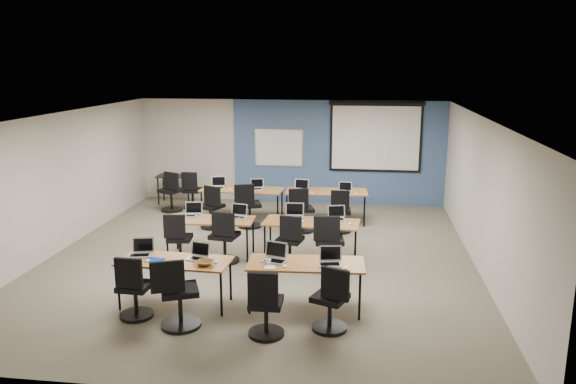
# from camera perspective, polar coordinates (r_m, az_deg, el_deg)

# --- Properties ---
(floor) EXTENTS (8.00, 9.00, 0.02)m
(floor) POSITION_cam_1_polar(r_m,az_deg,el_deg) (10.80, -2.85, -6.71)
(floor) COLOR #6B6354
(floor) RESTS_ON ground
(ceiling) EXTENTS (8.00, 9.00, 0.02)m
(ceiling) POSITION_cam_1_polar(r_m,az_deg,el_deg) (10.21, -3.03, 7.69)
(ceiling) COLOR white
(ceiling) RESTS_ON ground
(wall_back) EXTENTS (8.00, 0.04, 2.70)m
(wall_back) POSITION_cam_1_polar(r_m,az_deg,el_deg) (14.79, 0.26, 4.13)
(wall_back) COLOR beige
(wall_back) RESTS_ON ground
(wall_front) EXTENTS (8.00, 0.04, 2.70)m
(wall_front) POSITION_cam_1_polar(r_m,az_deg,el_deg) (6.25, -10.59, -8.85)
(wall_front) COLOR beige
(wall_front) RESTS_ON ground
(wall_left) EXTENTS (0.04, 9.00, 2.70)m
(wall_left) POSITION_cam_1_polar(r_m,az_deg,el_deg) (11.82, -22.37, 0.84)
(wall_left) COLOR beige
(wall_left) RESTS_ON ground
(wall_right) EXTENTS (0.04, 9.00, 2.70)m
(wall_right) POSITION_cam_1_polar(r_m,az_deg,el_deg) (10.47, 19.13, -0.38)
(wall_right) COLOR beige
(wall_right) RESTS_ON ground
(blue_accent_panel) EXTENTS (5.50, 0.04, 2.70)m
(blue_accent_panel) POSITION_cam_1_polar(r_m,az_deg,el_deg) (14.66, 5.10, 3.99)
(blue_accent_panel) COLOR #3D5977
(blue_accent_panel) RESTS_ON wall_back
(whiteboard) EXTENTS (1.28, 0.03, 0.98)m
(whiteboard) POSITION_cam_1_polar(r_m,az_deg,el_deg) (14.75, -0.94, 4.49)
(whiteboard) COLOR silver
(whiteboard) RESTS_ON wall_back
(projector_screen) EXTENTS (2.40, 0.10, 1.82)m
(projector_screen) POSITION_cam_1_polar(r_m,az_deg,el_deg) (14.51, 8.91, 5.93)
(projector_screen) COLOR black
(projector_screen) RESTS_ON wall_back
(training_table_front_left) EXTENTS (1.70, 0.71, 0.73)m
(training_table_front_left) POSITION_cam_1_polar(r_m,az_deg,el_deg) (8.74, -11.44, -7.09)
(training_table_front_left) COLOR brown
(training_table_front_left) RESTS_ON floor
(training_table_front_right) EXTENTS (1.74, 0.73, 0.73)m
(training_table_front_right) POSITION_cam_1_polar(r_m,az_deg,el_deg) (8.47, 1.84, -7.49)
(training_table_front_right) COLOR #976332
(training_table_front_right) RESTS_ON floor
(training_table_mid_left) EXTENTS (1.66, 0.69, 0.73)m
(training_table_mid_left) POSITION_cam_1_polar(r_m,az_deg,el_deg) (10.83, -7.90, -2.99)
(training_table_mid_left) COLOR #A57935
(training_table_mid_left) RESTS_ON floor
(training_table_mid_right) EXTENTS (1.79, 0.75, 0.73)m
(training_table_mid_right) POSITION_cam_1_polar(r_m,az_deg,el_deg) (10.56, 2.38, -3.27)
(training_table_mid_right) COLOR brown
(training_table_mid_right) RESTS_ON floor
(training_table_back_left) EXTENTS (1.92, 0.80, 0.73)m
(training_table_back_left) POSITION_cam_1_polar(r_m,az_deg,el_deg) (13.29, -4.68, 0.14)
(training_table_back_left) COLOR #9C5F38
(training_table_back_left) RESTS_ON floor
(training_table_back_right) EXTENTS (1.89, 0.79, 0.73)m
(training_table_back_right) POSITION_cam_1_polar(r_m,az_deg,el_deg) (13.06, 3.93, -0.07)
(training_table_back_right) COLOR #9B6A36
(training_table_back_right) RESTS_ON floor
(laptop_0) EXTENTS (0.33, 0.28, 0.25)m
(laptop_0) POSITION_cam_1_polar(r_m,az_deg,el_deg) (9.04, -14.68, -5.83)
(laptop_0) COLOR #B7B7B7
(laptop_0) RESTS_ON training_table_front_left
(mouse_0) EXTENTS (0.08, 0.10, 0.03)m
(mouse_0) POSITION_cam_1_polar(r_m,az_deg,el_deg) (8.76, -14.07, -6.78)
(mouse_0) COLOR white
(mouse_0) RESTS_ON training_table_front_left
(task_chair_0) EXTENTS (0.49, 0.49, 0.98)m
(task_chair_0) POSITION_cam_1_polar(r_m,az_deg,el_deg) (8.54, -15.39, -9.81)
(task_chair_0) COLOR black
(task_chair_0) RESTS_ON floor
(laptop_1) EXTENTS (0.31, 0.26, 0.24)m
(laptop_1) POSITION_cam_1_polar(r_m,az_deg,el_deg) (8.71, -9.03, -6.32)
(laptop_1) COLOR #B7B7BE
(laptop_1) RESTS_ON training_table_front_left
(mouse_1) EXTENTS (0.07, 0.10, 0.03)m
(mouse_1) POSITION_cam_1_polar(r_m,az_deg,el_deg) (8.51, -7.32, -7.07)
(mouse_1) COLOR white
(mouse_1) RESTS_ON training_table_front_left
(task_chair_1) EXTENTS (0.60, 0.57, 1.05)m
(task_chair_1) POSITION_cam_1_polar(r_m,az_deg,el_deg) (8.11, -11.19, -10.61)
(task_chair_1) COLOR black
(task_chair_1) RESTS_ON floor
(laptop_2) EXTENTS (0.35, 0.30, 0.26)m
(laptop_2) POSITION_cam_1_polar(r_m,az_deg,el_deg) (8.52, -1.32, -6.54)
(laptop_2) COLOR #B2B2B7
(laptop_2) RESTS_ON training_table_front_right
(mouse_2) EXTENTS (0.06, 0.10, 0.03)m
(mouse_2) POSITION_cam_1_polar(r_m,az_deg,el_deg) (8.28, -0.34, -7.53)
(mouse_2) COLOR white
(mouse_2) RESTS_ON training_table_front_right
(task_chair_2) EXTENTS (0.50, 0.50, 0.98)m
(task_chair_2) POSITION_cam_1_polar(r_m,az_deg,el_deg) (7.73, -2.32, -11.82)
(task_chair_2) COLOR black
(task_chair_2) RESTS_ON floor
(laptop_3) EXTENTS (0.33, 0.28, 0.25)m
(laptop_3) POSITION_cam_1_polar(r_m,az_deg,el_deg) (8.41, 4.31, -6.88)
(laptop_3) COLOR silver
(laptop_3) RESTS_ON training_table_front_right
(mouse_3) EXTENTS (0.08, 0.11, 0.03)m
(mouse_3) POSITION_cam_1_polar(r_m,az_deg,el_deg) (8.25, 5.89, -7.68)
(mouse_3) COLOR white
(mouse_3) RESTS_ON training_table_front_right
(task_chair_3) EXTENTS (0.52, 0.50, 0.98)m
(task_chair_3) POSITION_cam_1_polar(r_m,az_deg,el_deg) (7.90, 4.40, -11.29)
(task_chair_3) COLOR black
(task_chair_3) RESTS_ON floor
(laptop_4) EXTENTS (0.34, 0.29, 0.26)m
(laptop_4) POSITION_cam_1_polar(r_m,az_deg,el_deg) (11.09, -9.67, -2.06)
(laptop_4) COLOR silver
(laptop_4) RESTS_ON training_table_mid_left
(mouse_4) EXTENTS (0.09, 0.12, 0.04)m
(mouse_4) POSITION_cam_1_polar(r_m,az_deg,el_deg) (11.01, -9.28, -2.44)
(mouse_4) COLOR white
(mouse_4) RESTS_ON training_table_mid_left
(task_chair_4) EXTENTS (0.48, 0.48, 0.97)m
(task_chair_4) POSITION_cam_1_polar(r_m,az_deg,el_deg) (10.61, -11.04, -5.06)
(task_chair_4) COLOR black
(task_chair_4) RESTS_ON floor
(laptop_5) EXTENTS (0.33, 0.28, 0.25)m
(laptop_5) POSITION_cam_1_polar(r_m,az_deg,el_deg) (10.86, -5.05, -2.25)
(laptop_5) COLOR #A7A7AF
(laptop_5) RESTS_ON training_table_mid_left
(mouse_5) EXTENTS (0.08, 0.10, 0.03)m
(mouse_5) POSITION_cam_1_polar(r_m,az_deg,el_deg) (10.79, -4.99, -2.64)
(mouse_5) COLOR white
(mouse_5) RESTS_ON training_table_mid_left
(task_chair_5) EXTENTS (0.53, 0.53, 1.01)m
(task_chair_5) POSITION_cam_1_polar(r_m,az_deg,el_deg) (10.49, -6.48, -4.98)
(task_chair_5) COLOR black
(task_chair_5) RESTS_ON floor
(laptop_6) EXTENTS (0.36, 0.30, 0.27)m
(laptop_6) POSITION_cam_1_polar(r_m,az_deg,el_deg) (10.80, 0.63, -2.27)
(laptop_6) COLOR #B9B9BB
(laptop_6) RESTS_ON training_table_mid_right
(mouse_6) EXTENTS (0.08, 0.11, 0.04)m
(mouse_6) POSITION_cam_1_polar(r_m,az_deg,el_deg) (10.52, 1.49, -2.99)
(mouse_6) COLOR white
(mouse_6) RESTS_ON training_table_mid_right
(task_chair_6) EXTENTS (0.50, 0.50, 0.98)m
(task_chair_6) POSITION_cam_1_polar(r_m,az_deg,el_deg) (10.29, 0.21, -5.36)
(task_chair_6) COLOR black
(task_chair_6) RESTS_ON floor
(laptop_7) EXTENTS (0.34, 0.29, 0.26)m
(laptop_7) POSITION_cam_1_polar(r_m,az_deg,el_deg) (10.72, 4.91, -2.45)
(laptop_7) COLOR silver
(laptop_7) RESTS_ON training_table_mid_right
(mouse_7) EXTENTS (0.08, 0.11, 0.04)m
(mouse_7) POSITION_cam_1_polar(r_m,az_deg,el_deg) (10.43, 6.31, -3.21)
(mouse_7) COLOR white
(mouse_7) RESTS_ON training_table_mid_right
(task_chair_7) EXTENTS (0.57, 0.57, 1.05)m
(task_chair_7) POSITION_cam_1_polar(r_m,az_deg,el_deg) (10.09, 4.13, -5.56)
(task_chair_7) COLOR black
(task_chair_7) RESTS_ON floor
(laptop_8) EXTENTS (0.34, 0.29, 0.26)m
(laptop_8) POSITION_cam_1_polar(r_m,az_deg,el_deg) (13.46, -7.15, 0.72)
(laptop_8) COLOR silver
(laptop_8) RESTS_ON training_table_back_left
(mouse_8) EXTENTS (0.09, 0.11, 0.03)m
(mouse_8) POSITION_cam_1_polar(r_m,az_deg,el_deg) (13.19, -5.86, 0.26)
(mouse_8) COLOR white
(mouse_8) RESTS_ON training_table_back_left
(task_chair_8) EXTENTS (0.55, 0.52, 1.00)m
(task_chair_8) POSITION_cam_1_polar(r_m,az_deg,el_deg) (12.66, -7.75, -1.87)
(task_chair_8) COLOR black
(task_chair_8) RESTS_ON floor
(laptop_9) EXTENTS (0.31, 0.27, 0.24)m
(laptop_9) POSITION_cam_1_polar(r_m,az_deg,el_deg) (13.22, -3.22, 0.55)
(laptop_9) COLOR silver
(laptop_9) RESTS_ON training_table_back_left
(mouse_9) EXTENTS (0.08, 0.10, 0.03)m
(mouse_9) POSITION_cam_1_polar(r_m,az_deg,el_deg) (13.06, -2.73, 0.18)
(mouse_9) COLOR white
(mouse_9) RESTS_ON training_table_back_left
(task_chair_9) EXTENTS (0.57, 0.55, 1.02)m
(task_chair_9) POSITION_cam_1_polar(r_m,az_deg,el_deg) (12.65, -4.04, -1.74)
(task_chair_9) COLOR black
(task_chair_9) RESTS_ON floor
(laptop_10) EXTENTS (0.34, 0.29, 0.26)m
(laptop_10) POSITION_cam_1_polar(r_m,az_deg,el_deg) (13.06, 1.37, 0.43)
(laptop_10) COLOR silver
(laptop_10) RESTS_ON training_table_back_right
(mouse_10) EXTENTS (0.07, 0.10, 0.03)m
(mouse_10) POSITION_cam_1_polar(r_m,az_deg,el_deg) (12.83, 2.44, -0.05)
(mouse_10) COLOR white
(mouse_10) RESTS_ON training_table_back_right
(task_chair_10) EXTENTS (0.54, 0.53, 1.01)m
(task_chair_10) POSITION_cam_1_polar(r_m,az_deg,el_deg) (12.28, 1.37, -2.21)
(task_chair_10) COLOR black
(task_chair_10) RESTS_ON floor
(laptop_11) EXTENTS (0.30, 0.26, 0.23)m
(laptop_11) POSITION_cam_1_polar(r_m,az_deg,el_deg) (12.94, 5.82, 0.22)
(laptop_11) COLOR #ACACAC
(laptop_11) RESTS_ON training_table_back_right
(mouse_11) EXTENTS (0.07, 0.10, 0.03)m
(mouse_11) POSITION_cam_1_polar(r_m,az_deg,el_deg) (12.80, 6.94, -0.17)
(mouse_11) COLOR white
(mouse_11) RESTS_ON training_table_back_right
(task_chair_11) EXTENTS (0.49, 0.49, 0.97)m
(task_chair_11) POSITION_cam_1_polar(r_m,az_deg,el_deg) (12.32, 5.35, -2.30)
(task_chair_11) COLOR black
(task_chair_11) RESTS_ON floor
(blue_mousepad) EXTENTS (0.28, 0.25, 0.01)m
(blue_mousepad) POSITION_cam_1_polar(r_m,az_deg,el_deg) (8.78, -13.34, -6.74)
(blue_mousepad) COLOR navy
(blue_mousepad) RESTS_ON training_table_front_left
(snack_bowl) EXTENTS (0.31, 0.31, 0.07)m
(snack_bowl) POSITION_cam_1_polar(r_m,az_deg,el_deg) (8.44, -8.43, -7.10)
(snack_bowl) COLOR brown
(snack_bowl) RESTS_ON training_table_front_left
(snack_plate) EXTENTS (0.20, 0.20, 0.01)m
(snack_plate) POSITION_cam_1_polar(r_m,az_deg,el_deg) (8.25, -1.87, -7.67)
(snack_plate) COLOR white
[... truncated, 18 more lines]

